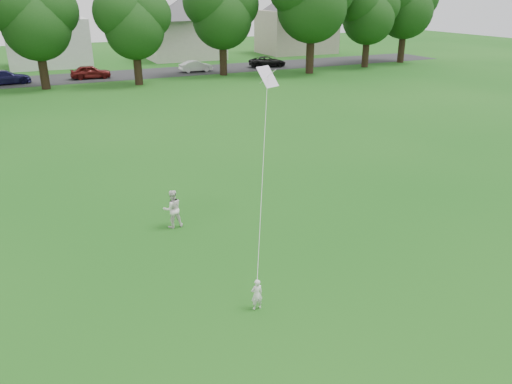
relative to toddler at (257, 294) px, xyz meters
name	(u,v)px	position (x,y,z in m)	size (l,w,h in m)	color
ground	(206,312)	(-1.29, 0.42, -0.45)	(160.00, 160.00, 0.00)	#134F12
street	(59,79)	(-1.29, 42.42, -0.44)	(90.00, 7.00, 0.01)	#2D2D30
toddler	(257,294)	(0.00, 0.00, 0.00)	(0.33, 0.21, 0.90)	white
older_boy	(172,209)	(-0.58, 5.82, 0.26)	(0.69, 0.53, 1.41)	white
kite	(263,166)	(1.63, 3.01, 2.41)	(2.14, 3.43, 8.16)	white
tree_row	(129,9)	(4.88, 36.58, 6.03)	(82.14, 9.84, 11.61)	black
parked_cars	(25,76)	(-4.27, 41.42, 0.16)	(55.87, 2.34, 1.29)	black
house_row	(58,22)	(0.07, 52.42, 4.35)	(77.65, 13.92, 10.22)	beige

